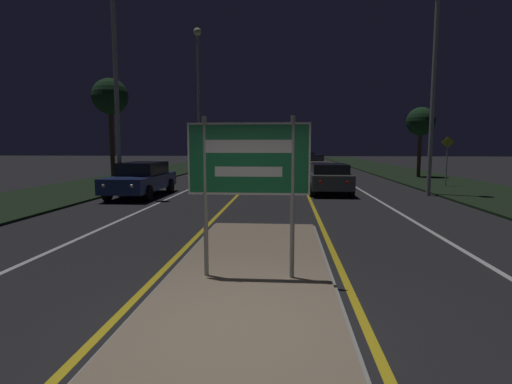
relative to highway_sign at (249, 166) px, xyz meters
The scene contains 23 objects.
ground_plane 2.53m from the highway_sign, 90.00° to the right, with size 160.00×160.00×0.00m, color #232326.
median_island 1.78m from the highway_sign, 90.00° to the left, with size 2.68×8.66×0.10m.
verge_left 20.65m from the highway_sign, 117.50° to the left, with size 5.00×100.00×0.08m.
verge_right 20.65m from the highway_sign, 62.50° to the left, with size 5.00×100.00×0.08m.
centre_line_yellow_left 23.37m from the highway_sign, 93.76° to the left, with size 0.12×70.00×0.01m.
centre_line_yellow_right 23.37m from the highway_sign, 86.24° to the left, with size 0.12×70.00×0.01m.
lane_line_white_left 23.69m from the highway_sign, 100.24° to the left, with size 0.12×70.00×0.01m.
lane_line_white_right 23.69m from the highway_sign, 79.76° to the left, with size 0.12×70.00×0.01m.
edge_line_white_left 24.41m from the highway_sign, 107.21° to the left, with size 0.10×70.00×0.01m.
edge_line_white_right 24.41m from the highway_sign, 72.79° to the left, with size 0.10×70.00×0.01m.
highway_sign is the anchor object (origin of this frame).
streetlight_left_near 12.32m from the highway_sign, 122.44° to the left, with size 0.52×0.52×9.36m.
streetlight_left_far 26.23m from the highway_sign, 104.02° to the left, with size 0.61×0.61×11.00m.
streetlight_right_near 14.01m from the highway_sign, 59.92° to the left, with size 0.57×0.57×9.15m.
car_receding_0 12.37m from the highway_sign, 78.35° to the left, with size 1.87×4.09×1.33m.
car_receding_1 25.44m from the highway_sign, 84.23° to the left, with size 2.02×4.31×1.46m.
car_receding_2 36.79m from the highway_sign, 85.89° to the left, with size 2.02×4.61×1.45m.
car_receding_3 47.29m from the highway_sign, 86.59° to the left, with size 1.95×4.08×1.46m.
car_approaching_0 11.92m from the highway_sign, 117.98° to the left, with size 1.86×4.80×1.44m.
car_approaching_1 25.21m from the highway_sign, 96.16° to the left, with size 1.97×4.73×1.44m.
warning_sign 17.41m from the highway_sign, 59.82° to the left, with size 0.60×0.06×2.53m.
roadside_palm_left 17.84m from the highway_sign, 120.38° to the left, with size 1.91×1.91×5.66m.
roadside_palm_right 23.29m from the highway_sign, 66.20° to the left, with size 1.85×1.85×4.58m.
Camera 1 is at (0.57, -4.27, 2.13)m, focal length 28.00 mm.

